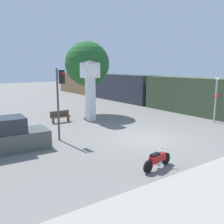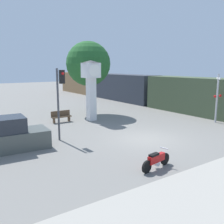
{
  "view_description": "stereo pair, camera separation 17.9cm",
  "coord_description": "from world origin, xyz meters",
  "px_view_note": "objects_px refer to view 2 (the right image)",
  "views": [
    {
      "loc": [
        -10.34,
        -10.94,
        4.42
      ],
      "look_at": [
        -1.86,
        1.13,
        1.72
      ],
      "focal_mm": 40.0,
      "sensor_mm": 36.0,
      "label": 1
    },
    {
      "loc": [
        -10.2,
        -11.05,
        4.42
      ],
      "look_at": [
        -1.86,
        1.13,
        1.72
      ],
      "focal_mm": 40.0,
      "sensor_mm": 36.0,
      "label": 2
    }
  ],
  "objects_px": {
    "parked_car": "(7,137)",
    "motorcycle": "(156,160)",
    "freight_train": "(124,87)",
    "bench": "(61,116)",
    "clock_tower": "(91,81)",
    "traffic_light": "(60,91)",
    "street_tree": "(88,64)",
    "railroad_crossing_signal": "(217,96)"
  },
  "relations": [
    {
      "from": "traffic_light",
      "to": "parked_car",
      "type": "bearing_deg",
      "value": -176.34
    },
    {
      "from": "railroad_crossing_signal",
      "to": "bench",
      "type": "relative_size",
      "value": 2.41
    },
    {
      "from": "motorcycle",
      "to": "bench",
      "type": "distance_m",
      "value": 11.09
    },
    {
      "from": "parked_car",
      "to": "freight_train",
      "type": "bearing_deg",
      "value": 39.5
    },
    {
      "from": "motorcycle",
      "to": "traffic_light",
      "type": "bearing_deg",
      "value": 94.63
    },
    {
      "from": "traffic_light",
      "to": "parked_car",
      "type": "height_order",
      "value": "traffic_light"
    },
    {
      "from": "parked_car",
      "to": "traffic_light",
      "type": "bearing_deg",
      "value": 7.25
    },
    {
      "from": "motorcycle",
      "to": "street_tree",
      "type": "relative_size",
      "value": 0.28
    },
    {
      "from": "traffic_light",
      "to": "bench",
      "type": "height_order",
      "value": "traffic_light"
    },
    {
      "from": "parked_car",
      "to": "motorcycle",
      "type": "bearing_deg",
      "value": -48.85
    },
    {
      "from": "clock_tower",
      "to": "bench",
      "type": "relative_size",
      "value": 3.07
    },
    {
      "from": "motorcycle",
      "to": "freight_train",
      "type": "xyz_separation_m",
      "value": [
        12.5,
        18.82,
        1.3
      ]
    },
    {
      "from": "freight_train",
      "to": "street_tree",
      "type": "distance_m",
      "value": 10.73
    },
    {
      "from": "freight_train",
      "to": "railroad_crossing_signal",
      "type": "xyz_separation_m",
      "value": [
        -2.03,
        -14.8,
        0.41
      ]
    },
    {
      "from": "clock_tower",
      "to": "freight_train",
      "type": "relative_size",
      "value": 0.14
    },
    {
      "from": "traffic_light",
      "to": "street_tree",
      "type": "distance_m",
      "value": 8.78
    },
    {
      "from": "railroad_crossing_signal",
      "to": "clock_tower",
      "type": "bearing_deg",
      "value": 140.7
    },
    {
      "from": "motorcycle",
      "to": "freight_train",
      "type": "height_order",
      "value": "freight_train"
    },
    {
      "from": "clock_tower",
      "to": "traffic_light",
      "type": "bearing_deg",
      "value": -137.99
    },
    {
      "from": "freight_train",
      "to": "parked_car",
      "type": "bearing_deg",
      "value": -144.09
    },
    {
      "from": "traffic_light",
      "to": "bench",
      "type": "relative_size",
      "value": 2.7
    },
    {
      "from": "bench",
      "to": "street_tree",
      "type": "bearing_deg",
      "value": 28.15
    },
    {
      "from": "freight_train",
      "to": "parked_car",
      "type": "relative_size",
      "value": 7.87
    },
    {
      "from": "traffic_light",
      "to": "bench",
      "type": "distance_m",
      "value": 5.58
    },
    {
      "from": "freight_train",
      "to": "street_tree",
      "type": "bearing_deg",
      "value": -145.94
    },
    {
      "from": "freight_train",
      "to": "bench",
      "type": "bearing_deg",
      "value": -147.63
    },
    {
      "from": "freight_train",
      "to": "street_tree",
      "type": "xyz_separation_m",
      "value": [
        -8.54,
        -5.78,
        2.96
      ]
    },
    {
      "from": "motorcycle",
      "to": "street_tree",
      "type": "height_order",
      "value": "street_tree"
    },
    {
      "from": "bench",
      "to": "parked_car",
      "type": "bearing_deg",
      "value": -136.81
    },
    {
      "from": "motorcycle",
      "to": "railroad_crossing_signal",
      "type": "bearing_deg",
      "value": 11.45
    },
    {
      "from": "freight_train",
      "to": "parked_car",
      "type": "height_order",
      "value": "freight_train"
    },
    {
      "from": "bench",
      "to": "clock_tower",
      "type": "bearing_deg",
      "value": -16.52
    },
    {
      "from": "street_tree",
      "to": "parked_car",
      "type": "distance_m",
      "value": 11.75
    },
    {
      "from": "motorcycle",
      "to": "clock_tower",
      "type": "relative_size",
      "value": 0.38
    },
    {
      "from": "traffic_light",
      "to": "bench",
      "type": "xyz_separation_m",
      "value": [
        1.93,
        4.61,
        -2.48
      ]
    },
    {
      "from": "freight_train",
      "to": "bench",
      "type": "xyz_separation_m",
      "value": [
        -12.2,
        -7.73,
        -1.21
      ]
    },
    {
      "from": "traffic_light",
      "to": "parked_car",
      "type": "distance_m",
      "value": 3.89
    },
    {
      "from": "motorcycle",
      "to": "parked_car",
      "type": "height_order",
      "value": "parked_car"
    },
    {
      "from": "clock_tower",
      "to": "railroad_crossing_signal",
      "type": "relative_size",
      "value": 1.27
    },
    {
      "from": "bench",
      "to": "railroad_crossing_signal",
      "type": "bearing_deg",
      "value": -34.82
    },
    {
      "from": "motorcycle",
      "to": "traffic_light",
      "type": "distance_m",
      "value": 7.16
    },
    {
      "from": "clock_tower",
      "to": "railroad_crossing_signal",
      "type": "height_order",
      "value": "clock_tower"
    }
  ]
}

